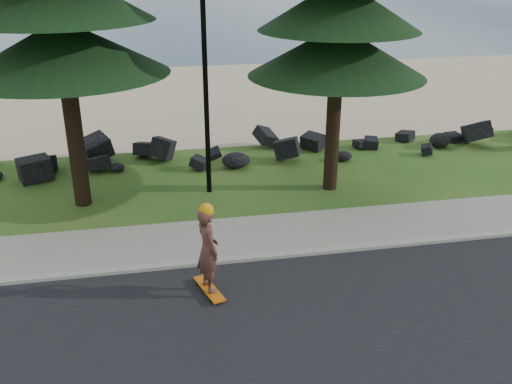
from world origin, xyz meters
The scene contains 9 objects.
ground centered at (0.00, 0.00, 0.00)m, with size 160.00×160.00×0.00m, color #234D18.
road centered at (0.00, -4.50, 0.01)m, with size 160.00×7.00×0.02m, color black.
kerb centered at (0.00, -0.90, 0.05)m, with size 160.00×0.20×0.10m, color #A9A798.
sidewalk centered at (0.00, 0.20, 0.04)m, with size 160.00×2.00×0.08m, color gray.
beach_sand centered at (0.00, 14.50, 0.01)m, with size 160.00×15.00×0.01m, color tan.
ocean centered at (0.00, 51.00, 0.00)m, with size 160.00×58.00×0.01m, color #38586B.
seawall_boulders centered at (0.00, 5.60, 0.00)m, with size 60.00×2.40×1.10m, color black, non-canonical shape.
lamp_post centered at (0.00, 3.20, 4.13)m, with size 0.25×0.14×8.14m.
skateboarder centered at (-0.59, -2.05, 1.00)m, with size 0.60×1.10×2.00m.
Camera 1 is at (-1.51, -11.92, 6.51)m, focal length 40.00 mm.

